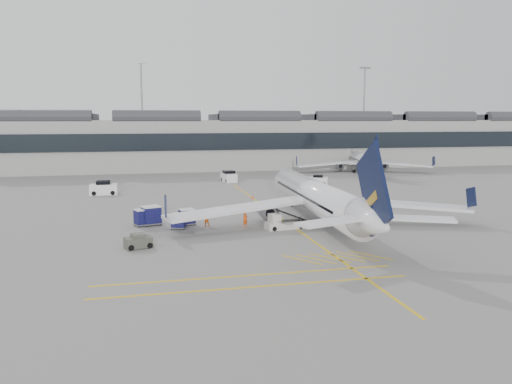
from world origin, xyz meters
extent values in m
plane|color=gray|center=(0.00, 0.00, 0.00)|extent=(220.00, 220.00, 0.00)
cube|color=#9E9E99|center=(0.00, 72.00, 5.50)|extent=(200.00, 20.00, 11.00)
cube|color=black|center=(0.00, 61.80, 6.50)|extent=(200.00, 0.50, 3.60)
cube|color=#38383D|center=(0.00, 72.00, 11.70)|extent=(200.00, 18.00, 1.40)
cylinder|color=slate|center=(-5.00, 86.00, 12.50)|extent=(0.44, 0.44, 25.00)
cube|color=slate|center=(-5.00, 86.00, 25.20)|extent=(3.00, 0.60, 0.50)
cylinder|color=slate|center=(55.00, 86.00, 12.50)|extent=(0.44, 0.44, 25.00)
cube|color=slate|center=(55.00, 86.00, 25.20)|extent=(3.00, 0.60, 0.50)
cube|color=gold|center=(10.00, 10.00, 0.01)|extent=(0.25, 60.00, 0.01)
cylinder|color=white|center=(13.02, 6.67, 2.87)|extent=(4.77, 27.43, 3.42)
cone|color=white|center=(13.78, 22.12, 2.87)|extent=(3.60, 3.80, 3.42)
cone|color=white|center=(12.23, -9.14, 3.23)|extent=(3.63, 4.53, 3.42)
cube|color=white|center=(4.32, 5.74, 2.05)|extent=(15.79, 7.20, 0.32)
cube|color=white|center=(21.58, 4.88, 2.05)|extent=(15.62, 8.57, 0.32)
cylinder|color=slate|center=(7.77, 7.39, 1.41)|extent=(2.07, 3.37, 1.91)
cylinder|color=slate|center=(18.31, 6.87, 1.41)|extent=(2.07, 3.37, 1.91)
cube|color=black|center=(12.26, -8.59, 5.78)|extent=(0.62, 6.93, 7.62)
cylinder|color=black|center=(13.54, 17.13, 0.29)|extent=(0.28, 0.59, 0.58)
cylinder|color=black|center=(10.63, 4.52, 0.36)|extent=(0.67, 0.76, 0.73)
cylinder|color=black|center=(15.17, 4.29, 0.36)|extent=(0.67, 0.76, 0.73)
cylinder|color=white|center=(40.75, 55.43, 2.55)|extent=(8.66, 24.32, 3.04)
cone|color=white|center=(43.99, 68.81, 2.55)|extent=(3.72, 3.86, 3.04)
cone|color=white|center=(37.45, 41.74, 2.87)|extent=(3.87, 4.49, 3.04)
cube|color=white|center=(32.99, 56.06, 1.82)|extent=(13.95, 3.97, 0.28)
cube|color=white|center=(47.94, 52.45, 1.82)|extent=(13.25, 9.69, 0.28)
cylinder|color=slate|center=(36.29, 56.93, 1.25)|extent=(2.34, 3.23, 1.70)
cylinder|color=slate|center=(45.41, 54.73, 1.25)|extent=(2.34, 3.23, 1.70)
cube|color=black|center=(37.56, 42.21, 5.14)|extent=(1.68, 6.05, 6.78)
cylinder|color=black|center=(42.94, 64.48, 0.26)|extent=(0.34, 0.56, 0.52)
cylinder|color=black|center=(38.31, 53.94, 0.32)|extent=(0.70, 0.76, 0.65)
cylinder|color=black|center=(42.25, 52.99, 0.32)|extent=(0.70, 0.76, 0.65)
cube|color=silver|center=(8.92, 4.52, 0.37)|extent=(4.23, 2.17, 0.74)
cube|color=black|center=(9.97, 4.68, 1.22)|extent=(3.74, 1.69, 1.57)
cube|color=silver|center=(7.77, 4.35, 1.12)|extent=(1.15, 1.51, 0.96)
cylinder|color=black|center=(7.56, 3.57, 0.23)|extent=(0.49, 0.26, 0.47)
cylinder|color=black|center=(7.34, 5.04, 0.23)|extent=(0.49, 0.26, 0.47)
cylinder|color=black|center=(10.50, 4.00, 0.23)|extent=(0.49, 0.26, 0.47)
cylinder|color=black|center=(10.28, 5.48, 0.23)|extent=(0.49, 0.26, 0.47)
cube|color=gray|center=(-0.76, 8.52, 0.17)|extent=(1.92, 1.71, 0.12)
cube|color=#141551|center=(-0.76, 8.52, 0.95)|extent=(1.77, 1.63, 1.40)
cube|color=silver|center=(-0.76, 8.52, 1.68)|extent=(1.83, 1.69, 0.10)
cylinder|color=black|center=(-1.29, 7.84, 0.11)|extent=(0.23, 0.15, 0.21)
cylinder|color=black|center=(-1.54, 8.87, 0.11)|extent=(0.23, 0.15, 0.21)
cylinder|color=black|center=(0.02, 8.17, 0.11)|extent=(0.23, 0.15, 0.21)
cylinder|color=black|center=(-0.24, 9.20, 0.11)|extent=(0.23, 0.15, 0.21)
cube|color=gray|center=(-1.75, 6.85, 0.16)|extent=(1.81, 1.64, 0.11)
cube|color=#141551|center=(-1.75, 6.85, 0.87)|extent=(1.67, 1.56, 1.28)
cube|color=silver|center=(-1.75, 6.85, 1.54)|extent=(1.73, 1.61, 0.09)
cylinder|color=black|center=(-2.49, 6.58, 0.10)|extent=(0.21, 0.14, 0.19)
cylinder|color=black|center=(-2.19, 7.51, 0.10)|extent=(0.21, 0.14, 0.19)
cylinder|color=black|center=(-1.31, 6.20, 0.10)|extent=(0.21, 0.14, 0.19)
cylinder|color=black|center=(-1.01, 7.12, 0.10)|extent=(0.21, 0.14, 0.19)
cube|color=gray|center=(-4.48, 9.27, 0.21)|extent=(2.38, 2.17, 0.14)
cube|color=#141551|center=(-4.48, 9.27, 1.12)|extent=(2.20, 2.06, 1.66)
cube|color=silver|center=(-4.48, 9.27, 2.00)|extent=(2.27, 2.13, 0.11)
cylinder|color=black|center=(-5.02, 8.41, 0.13)|extent=(0.28, 0.19, 0.25)
cylinder|color=black|center=(-5.45, 9.59, 0.13)|extent=(0.28, 0.19, 0.25)
cylinder|color=black|center=(-3.51, 8.95, 0.13)|extent=(0.28, 0.19, 0.25)
cylinder|color=black|center=(-3.93, 10.14, 0.13)|extent=(0.28, 0.19, 0.25)
cube|color=gray|center=(-5.35, 9.14, 0.18)|extent=(2.09, 1.93, 0.12)
cube|color=#141551|center=(-5.35, 9.14, 0.98)|extent=(1.94, 1.83, 1.45)
cube|color=silver|center=(-5.35, 9.14, 1.74)|extent=(2.00, 1.89, 0.10)
cylinder|color=black|center=(-5.80, 8.37, 0.11)|extent=(0.24, 0.17, 0.22)
cylinder|color=black|center=(-6.20, 9.39, 0.11)|extent=(0.24, 0.17, 0.22)
cylinder|color=black|center=(-4.50, 8.89, 0.11)|extent=(0.24, 0.17, 0.22)
cylinder|color=black|center=(-4.91, 9.91, 0.11)|extent=(0.24, 0.17, 0.22)
imported|color=#FF4F0D|center=(5.09, 6.13, 0.78)|extent=(0.68, 0.58, 1.57)
imported|color=#E85D0C|center=(1.13, 7.46, 0.80)|extent=(0.80, 0.63, 1.60)
cube|color=#4C4E43|center=(-5.75, -0.23, 0.50)|extent=(2.59, 1.98, 0.91)
cube|color=#4C4E43|center=(-5.75, -0.23, 1.05)|extent=(1.37, 1.37, 0.46)
cylinder|color=black|center=(-6.37, -1.03, 0.26)|extent=(0.56, 0.37, 0.51)
cylinder|color=black|center=(-6.71, 0.10, 0.26)|extent=(0.56, 0.37, 0.51)
cylinder|color=black|center=(-4.79, -0.56, 0.26)|extent=(0.56, 0.37, 0.51)
cylinder|color=black|center=(-5.14, 0.58, 0.26)|extent=(0.56, 0.37, 0.51)
cone|color=#F24C0A|center=(9.86, 24.33, 0.26)|extent=(0.37, 0.37, 0.52)
cone|color=#F24C0A|center=(15.17, 6.76, 0.22)|extent=(0.32, 0.32, 0.44)
cube|color=white|center=(-11.03, 33.28, 0.78)|extent=(4.04, 2.06, 1.56)
cube|color=black|center=(-11.03, 33.28, 1.73)|extent=(2.03, 1.92, 0.67)
cylinder|color=black|center=(-12.38, 32.41, 0.33)|extent=(0.67, 0.25, 0.67)
cylinder|color=black|center=(-12.35, 34.19, 0.33)|extent=(0.67, 0.25, 0.67)
cylinder|color=black|center=(-9.70, 32.38, 0.33)|extent=(0.67, 0.25, 0.67)
cylinder|color=black|center=(-9.68, 34.16, 0.33)|extent=(0.67, 0.25, 0.67)
cube|color=white|center=(9.88, 44.39, 0.77)|extent=(2.53, 4.22, 1.55)
cube|color=black|center=(9.88, 44.39, 1.71)|extent=(2.14, 2.24, 0.66)
cylinder|color=black|center=(10.94, 43.20, 0.33)|extent=(0.33, 0.69, 0.66)
cylinder|color=black|center=(9.19, 42.95, 0.33)|extent=(0.33, 0.69, 0.66)
cylinder|color=black|center=(10.57, 45.83, 0.33)|extent=(0.33, 0.69, 0.66)
cylinder|color=black|center=(8.82, 45.58, 0.33)|extent=(0.33, 0.69, 0.66)
cube|color=white|center=(24.33, 37.22, 0.63)|extent=(3.65, 2.86, 1.27)
cube|color=black|center=(24.33, 37.22, 1.41)|extent=(2.13, 2.09, 0.54)
cylinder|color=black|center=(23.04, 37.02, 0.27)|extent=(0.58, 0.41, 0.54)
cylinder|color=black|center=(23.65, 38.33, 0.27)|extent=(0.58, 0.41, 0.54)
cylinder|color=black|center=(25.01, 36.10, 0.27)|extent=(0.58, 0.41, 0.54)
cylinder|color=black|center=(25.63, 37.41, 0.27)|extent=(0.58, 0.41, 0.54)
camera|label=1|loc=(-5.10, -43.90, 11.11)|focal=35.00mm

